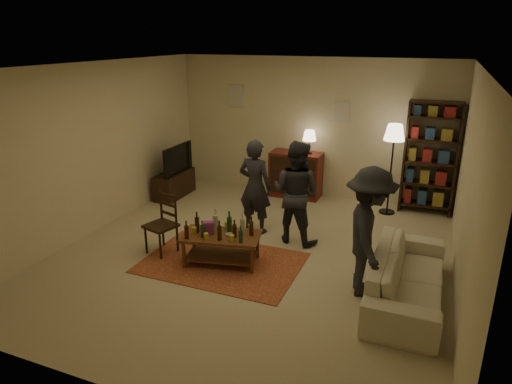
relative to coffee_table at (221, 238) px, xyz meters
The scene contains 13 objects.
floor 0.65m from the coffee_table, 53.21° to the left, with size 6.00×6.00×0.00m, color #C6B793.
room_shell 3.70m from the coffee_table, 95.67° to the left, with size 6.00×6.00×6.00m.
rug 0.39m from the coffee_table, 10.78° to the right, with size 2.20×1.50×0.01m, color maroon.
coffee_table is the anchor object (origin of this frame).
dining_chair 0.96m from the coffee_table, behind, with size 0.50×0.50×0.93m.
tv_stand 3.08m from the coffee_table, 133.90° to the left, with size 0.40×1.00×1.06m.
dresser 3.13m from the coffee_table, 87.82° to the left, with size 1.00×0.50×1.36m.
bookshelf 4.14m from the coffee_table, 51.34° to the left, with size 0.90×0.34×2.02m.
floor_lamp 3.62m from the coffee_table, 56.09° to the left, with size 0.36×0.36×1.63m.
sofa 2.51m from the coffee_table, ahead, with size 2.08×0.81×0.61m, color beige.
person_left 1.28m from the coffee_table, 89.27° to the left, with size 0.56×0.37×1.54m, color #23242A.
person_right 1.40m from the coffee_table, 56.70° to the left, with size 0.78×0.61×1.61m, color #292A31.
person_by_sofa 2.06m from the coffee_table, ahead, with size 1.06×0.61×1.64m, color #222329.
Camera 1 is at (2.33, -5.62, 3.09)m, focal length 32.00 mm.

